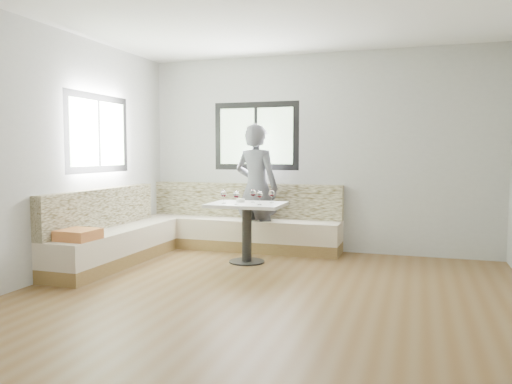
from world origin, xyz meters
TOP-DOWN VIEW (x-y plane):
  - room at (-0.08, 0.08)m, footprint 5.01×5.01m
  - banquette at (-1.59, 1.62)m, footprint 2.90×2.80m
  - table at (-0.68, 1.43)m, footprint 0.95×0.74m
  - person at (-0.79, 2.17)m, footprint 0.74×0.56m
  - olive_ramekin at (-0.79, 1.52)m, footprint 0.11×0.11m
  - wine_glass_a at (-0.94, 1.30)m, footprint 0.08×0.08m
  - wine_glass_b at (-0.74, 1.21)m, footprint 0.08×0.08m
  - wine_glass_c at (-0.47, 1.31)m, footprint 0.08×0.08m
  - wine_glass_d at (-0.63, 1.54)m, footprint 0.08×0.08m
  - wine_glass_e at (-0.38, 1.54)m, footprint 0.08×0.08m

SIDE VIEW (x-z plane):
  - banquette at x=-1.59m, z-range -0.14..0.81m
  - table at x=-0.68m, z-range 0.19..0.96m
  - olive_ramekin at x=-0.79m, z-range 0.77..0.81m
  - wine_glass_a at x=-0.94m, z-range 0.80..0.97m
  - wine_glass_b at x=-0.74m, z-range 0.80..0.97m
  - wine_glass_c at x=-0.47m, z-range 0.80..0.97m
  - wine_glass_d at x=-0.63m, z-range 0.80..0.97m
  - wine_glass_e at x=-0.38m, z-range 0.80..0.97m
  - person at x=-0.79m, z-range 0.00..1.81m
  - room at x=-0.08m, z-range 0.01..2.82m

